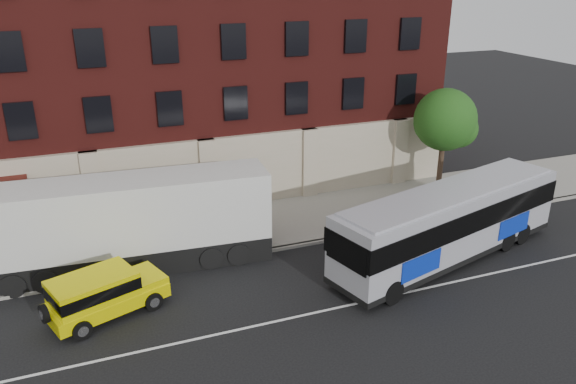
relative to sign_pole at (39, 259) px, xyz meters
name	(u,v)px	position (x,y,z in m)	size (l,w,h in m)	color
ground	(283,328)	(8.50, -6.15, -1.45)	(120.00, 120.00, 0.00)	black
sidewalk	(222,230)	(8.50, 2.85, -1.38)	(60.00, 6.00, 0.15)	gray
kerb	(239,256)	(8.50, -0.15, -1.38)	(60.00, 0.25, 0.15)	gray
lane_line	(278,321)	(8.50, -5.65, -1.45)	(60.00, 0.12, 0.01)	silver
building	(183,60)	(8.49, 10.77, 6.13)	(30.00, 12.10, 15.00)	#551714
sign_pole	(39,259)	(0.00, 0.00, 0.00)	(0.30, 0.20, 2.50)	slate
street_tree	(446,122)	(22.04, 3.34, 2.96)	(3.60, 3.60, 6.20)	#3D2B1E
city_bus	(450,221)	(17.55, -3.69, 0.47)	(12.96, 6.00, 3.48)	#A0A1AB
yellow_suv	(101,292)	(2.24, -2.86, -0.41)	(4.88, 3.30, 1.82)	#E9E000
shipping_container	(127,225)	(3.69, 0.74, 0.63)	(12.76, 3.45, 4.20)	black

